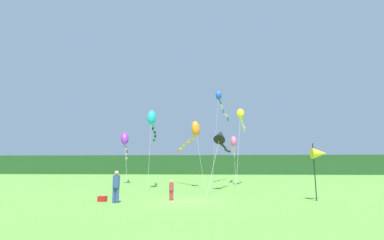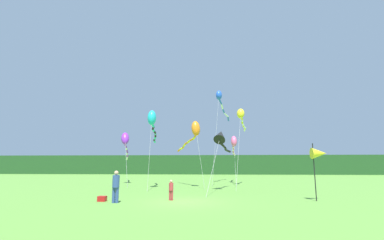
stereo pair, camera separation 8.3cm
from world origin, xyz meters
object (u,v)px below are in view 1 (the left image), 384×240
banner_flag_pole (319,154)px  kite_purple (125,141)px  cooler_box (102,199)px  kite_rainbow (234,143)px  person_adult (116,185)px  kite_orange (194,132)px  kite_yellow (241,116)px  kite_black (221,137)px  kite_cyan (152,121)px  person_child (171,189)px  kite_blue (220,100)px

banner_flag_pole → kite_purple: 22.03m
cooler_box → kite_rainbow: kite_rainbow is taller
person_adult → kite_orange: (3.85, 11.10, 4.43)m
cooler_box → kite_orange: (4.86, 10.52, 5.29)m
kite_yellow → cooler_box: bearing=-128.4°
kite_black → kite_orange: (-2.56, 2.99, 0.84)m
kite_cyan → kite_purple: size_ratio=0.68×
kite_cyan → person_child: bearing=-69.0°
person_child → kite_blue: 18.49m
kite_purple → kite_orange: bearing=-28.6°
person_child → cooler_box: (-4.05, -0.73, -0.53)m
person_adult → cooler_box: 1.45m
person_adult → kite_blue: size_ratio=0.16×
kite_black → kite_blue: 10.28m
person_child → kite_cyan: 10.21m
kite_black → kite_blue: size_ratio=0.74×
person_child → kite_yellow: bearing=63.7°
person_child → kite_rainbow: (5.29, 16.12, 4.06)m
kite_yellow → kite_orange: 5.62m
person_child → kite_black: size_ratio=0.15×
person_child → cooler_box: size_ratio=2.59×
person_child → kite_cyan: kite_cyan is taller
person_adult → cooler_box: bearing=149.9°
kite_blue → person_adult: bearing=-111.9°
cooler_box → kite_cyan: 10.70m
banner_flag_pole → kite_orange: 12.88m
kite_orange → kite_purple: (-8.47, 4.61, -0.55)m
kite_rainbow → person_child: bearing=-108.2°
cooler_box → kite_rainbow: (9.34, 16.86, 4.59)m
person_adult → kite_orange: 12.56m
kite_rainbow → kite_cyan: bearing=-135.6°
kite_cyan → kite_yellow: 9.62m
kite_yellow → kite_rainbow: kite_yellow is taller
banner_flag_pole → kite_black: kite_black is taller
cooler_box → kite_purple: size_ratio=0.04×
kite_orange → kite_purple: kite_orange is taller
kite_black → kite_orange: 4.03m
kite_rainbow → kite_purple: 13.07m
banner_flag_pole → kite_blue: bearing=109.8°
kite_cyan → kite_purple: bearing=125.6°
person_child → banner_flag_pole: size_ratio=0.35×
person_adult → kite_purple: (-4.62, 15.71, 3.88)m
person_adult → person_child: bearing=23.4°
banner_flag_pole → kite_orange: size_ratio=0.48×
person_adult → person_child: 3.34m
person_child → kite_cyan: bearing=111.0°
banner_flag_pole → kite_yellow: (-3.42, 11.31, 4.47)m
cooler_box → person_adult: bearing=-30.1°
person_adult → kite_rainbow: size_ratio=0.19×
person_child → kite_purple: kite_purple is taller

